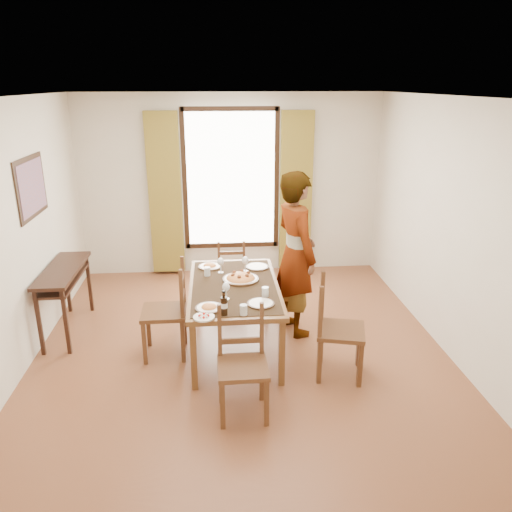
{
  "coord_description": "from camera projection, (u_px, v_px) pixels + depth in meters",
  "views": [
    {
      "loc": [
        -0.26,
        -4.95,
        2.83
      ],
      "look_at": [
        0.19,
        0.27,
        1.0
      ],
      "focal_mm": 35.0,
      "sensor_mm": 36.0,
      "label": 1
    }
  ],
  "objects": [
    {
      "name": "ground",
      "position": [
        241.0,
        348.0,
        5.61
      ],
      "size": [
        5.0,
        5.0,
        0.0
      ],
      "primitive_type": "plane",
      "color": "brown",
      "rests_on": "ground"
    },
    {
      "name": "room_shell",
      "position": [
        239.0,
        212.0,
        5.22
      ],
      "size": [
        4.6,
        5.1,
        2.74
      ],
      "color": "beige",
      "rests_on": "ground"
    },
    {
      "name": "console_table",
      "position": [
        63.0,
        278.0,
        5.78
      ],
      "size": [
        0.38,
        1.2,
        0.8
      ],
      "color": "black",
      "rests_on": "ground"
    },
    {
      "name": "dining_table",
      "position": [
        234.0,
        291.0,
        5.41
      ],
      "size": [
        0.97,
        1.67,
        0.76
      ],
      "color": "brown",
      "rests_on": "ground"
    },
    {
      "name": "chair_west",
      "position": [
        168.0,
        313.0,
        5.35
      ],
      "size": [
        0.47,
        0.47,
        1.05
      ],
      "rotation": [
        0.0,
        0.0,
        -1.56
      ],
      "color": "#553B1C",
      "rests_on": "ground"
    },
    {
      "name": "chair_north",
      "position": [
        231.0,
        271.0,
        6.76
      ],
      "size": [
        0.39,
        0.39,
        0.87
      ],
      "rotation": [
        0.0,
        0.0,
        3.16
      ],
      "color": "#553B1C",
      "rests_on": "ground"
    },
    {
      "name": "chair_south",
      "position": [
        242.0,
        366.0,
        4.39
      ],
      "size": [
        0.45,
        0.45,
        1.0
      ],
      "rotation": [
        0.0,
        0.0,
        0.02
      ],
      "color": "#553B1C",
      "rests_on": "ground"
    },
    {
      "name": "chair_east",
      "position": [
        337.0,
        331.0,
        4.97
      ],
      "size": [
        0.56,
        0.56,
        1.04
      ],
      "rotation": [
        0.0,
        0.0,
        1.32
      ],
      "color": "#553B1C",
      "rests_on": "ground"
    },
    {
      "name": "man",
      "position": [
        296.0,
        254.0,
        5.72
      ],
      "size": [
        0.97,
        0.87,
        1.92
      ],
      "primitive_type": "imported",
      "rotation": [
        0.0,
        0.0,
        1.89
      ],
      "color": "gray",
      "rests_on": "ground"
    },
    {
      "name": "plate_sw",
      "position": [
        209.0,
        306.0,
        4.81
      ],
      "size": [
        0.27,
        0.27,
        0.05
      ],
      "primitive_type": null,
      "color": "silver",
      "rests_on": "dining_table"
    },
    {
      "name": "plate_se",
      "position": [
        261.0,
        302.0,
        4.91
      ],
      "size": [
        0.27,
        0.27,
        0.05
      ],
      "primitive_type": null,
      "color": "silver",
      "rests_on": "dining_table"
    },
    {
      "name": "plate_nw",
      "position": [
        210.0,
        265.0,
        5.89
      ],
      "size": [
        0.27,
        0.27,
        0.05
      ],
      "primitive_type": null,
      "color": "silver",
      "rests_on": "dining_table"
    },
    {
      "name": "plate_ne",
      "position": [
        257.0,
        265.0,
        5.88
      ],
      "size": [
        0.27,
        0.27,
        0.05
      ],
      "primitive_type": null,
      "color": "silver",
      "rests_on": "dining_table"
    },
    {
      "name": "pasta_platter",
      "position": [
        241.0,
        276.0,
        5.5
      ],
      "size": [
        0.4,
        0.4,
        0.1
      ],
      "primitive_type": null,
      "color": "#C63E19",
      "rests_on": "dining_table"
    },
    {
      "name": "caprese_plate",
      "position": [
        204.0,
        316.0,
        4.63
      ],
      "size": [
        0.2,
        0.2,
        0.04
      ],
      "primitive_type": null,
      "color": "silver",
      "rests_on": "dining_table"
    },
    {
      "name": "wine_glass_a",
      "position": [
        226.0,
        291.0,
        5.0
      ],
      "size": [
        0.08,
        0.08,
        0.18
      ],
      "primitive_type": null,
      "color": "white",
      "rests_on": "dining_table"
    },
    {
      "name": "wine_glass_b",
      "position": [
        245.0,
        264.0,
        5.75
      ],
      "size": [
        0.08,
        0.08,
        0.18
      ],
      "primitive_type": null,
      "color": "white",
      "rests_on": "dining_table"
    },
    {
      "name": "wine_glass_c",
      "position": [
        221.0,
        265.0,
        5.7
      ],
      "size": [
        0.08,
        0.08,
        0.18
      ],
      "primitive_type": null,
      "color": "white",
      "rests_on": "dining_table"
    },
    {
      "name": "tumbler_a",
      "position": [
        265.0,
        292.0,
        5.09
      ],
      "size": [
        0.07,
        0.07,
        0.1
      ],
      "primitive_type": "cylinder",
      "color": "silver",
      "rests_on": "dining_table"
    },
    {
      "name": "tumbler_b",
      "position": [
        207.0,
        271.0,
        5.63
      ],
      "size": [
        0.07,
        0.07,
        0.1
      ],
      "primitive_type": "cylinder",
      "color": "silver",
      "rests_on": "dining_table"
    },
    {
      "name": "tumbler_c",
      "position": [
        244.0,
        310.0,
        4.69
      ],
      "size": [
        0.07,
        0.07,
        0.1
      ],
      "primitive_type": "cylinder",
      "color": "silver",
      "rests_on": "dining_table"
    },
    {
      "name": "wine_bottle",
      "position": [
        224.0,
        303.0,
        4.66
      ],
      "size": [
        0.07,
        0.07,
        0.25
      ],
      "primitive_type": null,
      "color": "black",
      "rests_on": "dining_table"
    }
  ]
}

